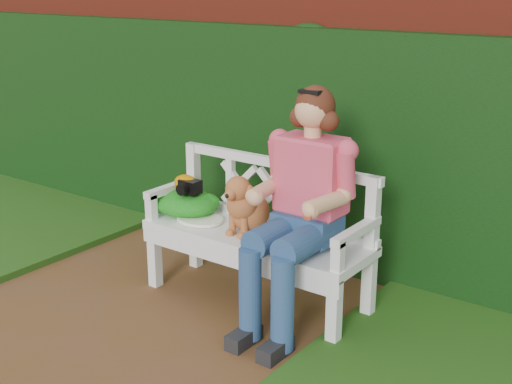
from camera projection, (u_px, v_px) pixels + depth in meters
The scene contains 10 objects.
ground at pixel (103, 334), 4.07m from camera, with size 60.00×60.00×0.00m, color brown.
brick_wall at pixel (284, 104), 5.20m from camera, with size 10.00×0.30×2.20m, color maroon.
ivy_hedge at pixel (267, 142), 5.10m from camera, with size 10.00×0.18×1.70m, color #11360D.
garden_bench at pixel (256, 267), 4.40m from camera, with size 1.58×0.60×0.48m, color white, non-canonical shape.
seated_woman at pixel (306, 209), 4.02m from camera, with size 0.61×0.81×1.44m, color #F0535E, non-canonical shape.
dog at pixel (247, 202), 4.29m from camera, with size 0.26×0.35×0.39m, color #A37E3A, non-canonical shape.
tennis_racket at pixel (196, 218), 4.54m from camera, with size 0.64×0.27×0.03m, color silver, non-canonical shape.
green_bag at pixel (185, 202), 4.65m from camera, with size 0.49×0.38×0.17m, color #297035, non-canonical shape.
camera_item at pixel (190, 187), 4.55m from camera, with size 0.13×0.10×0.09m, color black.
baseball_glove at pixel (186, 183), 4.60m from camera, with size 0.17×0.13×0.11m, color #BC7200.
Camera 1 is at (2.88, -2.38, 2.03)m, focal length 48.00 mm.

